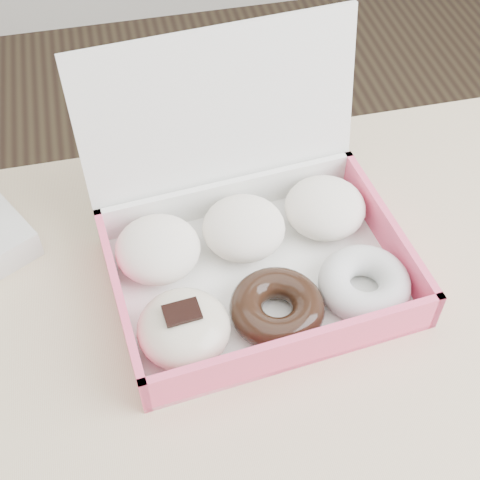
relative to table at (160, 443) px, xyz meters
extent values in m
cube|color=tan|center=(0.00, 0.00, 0.06)|extent=(1.20, 0.80, 0.04)
cylinder|color=tan|center=(0.55, 0.35, -0.32)|extent=(0.05, 0.05, 0.71)
cube|color=white|center=(0.14, 0.13, 0.08)|extent=(0.35, 0.27, 0.01)
cube|color=#FF547B|center=(0.16, 0.02, 0.11)|extent=(0.33, 0.04, 0.06)
cube|color=white|center=(0.13, 0.25, 0.11)|extent=(0.33, 0.04, 0.06)
cube|color=#FF547B|center=(-0.02, 0.12, 0.11)|extent=(0.03, 0.24, 0.06)
cube|color=#FF547B|center=(0.31, 0.15, 0.11)|extent=(0.03, 0.24, 0.06)
cube|color=white|center=(0.13, 0.28, 0.20)|extent=(0.33, 0.08, 0.24)
ellipsoid|color=silver|center=(0.03, 0.18, 0.11)|extent=(0.11, 0.11, 0.06)
ellipsoid|color=silver|center=(0.14, 0.19, 0.11)|extent=(0.11, 0.11, 0.06)
ellipsoid|color=silver|center=(0.24, 0.20, 0.11)|extent=(0.11, 0.11, 0.06)
ellipsoid|color=beige|center=(0.05, 0.07, 0.11)|extent=(0.11, 0.11, 0.06)
cube|color=black|center=(0.05, 0.07, 0.14)|extent=(0.04, 0.03, 0.00)
torus|color=black|center=(0.15, 0.08, 0.10)|extent=(0.11, 0.11, 0.04)
torus|color=silver|center=(0.25, 0.09, 0.10)|extent=(0.11, 0.11, 0.04)
camera|label=1|loc=(0.02, -0.32, 0.71)|focal=50.00mm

